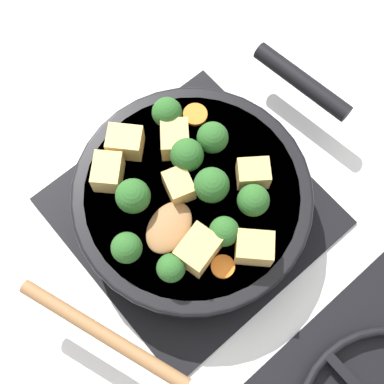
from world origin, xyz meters
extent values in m
plane|color=silver|center=(0.00, 0.00, 0.00)|extent=(2.40, 2.40, 0.00)
cube|color=black|center=(0.00, 0.00, 0.00)|extent=(0.31, 0.31, 0.01)
torus|color=black|center=(0.00, 0.00, 0.02)|extent=(0.24, 0.24, 0.01)
cube|color=black|center=(0.00, 0.00, 0.02)|extent=(0.01, 0.23, 0.01)
cube|color=black|center=(0.00, 0.00, 0.02)|extent=(0.23, 0.01, 0.01)
cylinder|color=black|center=(0.00, 0.00, 0.05)|extent=(0.29, 0.29, 0.05)
cylinder|color=brown|center=(0.00, 0.00, 0.05)|extent=(0.26, 0.26, 0.04)
torus|color=black|center=(0.00, 0.00, 0.07)|extent=(0.30, 0.30, 0.01)
cylinder|color=black|center=(-0.22, -0.03, 0.06)|extent=(0.04, 0.15, 0.02)
ellipsoid|color=olive|center=(0.05, 0.02, 0.08)|extent=(0.08, 0.07, 0.01)
cylinder|color=olive|center=(0.18, 0.06, 0.08)|extent=(0.09, 0.20, 0.02)
cube|color=tan|center=(-0.07, 0.03, 0.09)|extent=(0.05, 0.05, 0.03)
cube|color=tan|center=(-0.02, -0.06, 0.09)|extent=(0.05, 0.05, 0.03)
cube|color=tan|center=(0.02, -0.10, 0.09)|extent=(0.05, 0.05, 0.03)
cube|color=tan|center=(0.01, -0.01, 0.09)|extent=(0.04, 0.04, 0.03)
cube|color=tan|center=(0.06, -0.08, 0.09)|extent=(0.05, 0.05, 0.03)
cube|color=tan|center=(0.04, 0.06, 0.09)|extent=(0.05, 0.05, 0.04)
cube|color=tan|center=(-0.01, 0.10, 0.09)|extent=(0.05, 0.05, 0.03)
cylinder|color=#709956|center=(-0.04, 0.06, 0.08)|extent=(0.01, 0.01, 0.01)
sphere|color=#285B23|center=(-0.04, 0.06, 0.10)|extent=(0.04, 0.04, 0.04)
cylinder|color=#709956|center=(-0.06, -0.03, 0.08)|extent=(0.01, 0.01, 0.01)
sphere|color=#285B23|center=(-0.06, -0.03, 0.10)|extent=(0.04, 0.04, 0.04)
cylinder|color=#709956|center=(-0.02, -0.03, 0.08)|extent=(0.01, 0.01, 0.01)
sphere|color=#285B23|center=(-0.02, -0.03, 0.10)|extent=(0.04, 0.04, 0.04)
cylinder|color=#709956|center=(-0.04, -0.09, 0.08)|extent=(0.01, 0.01, 0.01)
sphere|color=#285B23|center=(-0.04, -0.09, 0.10)|extent=(0.04, 0.04, 0.04)
cylinder|color=#709956|center=(0.08, 0.06, 0.08)|extent=(0.01, 0.01, 0.01)
sphere|color=#285B23|center=(0.08, 0.06, 0.10)|extent=(0.03, 0.03, 0.03)
cylinder|color=#709956|center=(0.10, 0.01, 0.08)|extent=(0.01, 0.01, 0.01)
sphere|color=#285B23|center=(0.10, 0.01, 0.10)|extent=(0.04, 0.04, 0.04)
cylinder|color=#709956|center=(0.06, -0.03, 0.08)|extent=(0.01, 0.01, 0.01)
sphere|color=#285B23|center=(0.06, -0.03, 0.10)|extent=(0.04, 0.04, 0.04)
cylinder|color=#709956|center=(-0.02, 0.02, 0.08)|extent=(0.01, 0.01, 0.01)
sphere|color=#285B23|center=(-0.02, 0.02, 0.10)|extent=(0.04, 0.04, 0.04)
cylinder|color=#709956|center=(0.01, 0.07, 0.08)|extent=(0.01, 0.01, 0.01)
sphere|color=#285B23|center=(0.01, 0.07, 0.10)|extent=(0.03, 0.03, 0.03)
cylinder|color=orange|center=(0.03, 0.09, 0.08)|extent=(0.03, 0.03, 0.01)
cylinder|color=orange|center=(-0.07, -0.08, 0.08)|extent=(0.03, 0.03, 0.01)
camera|label=1|loc=(0.15, 0.17, 0.68)|focal=50.00mm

